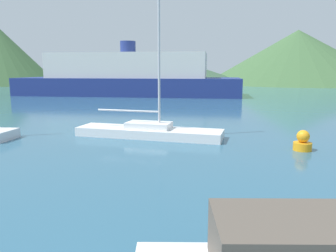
# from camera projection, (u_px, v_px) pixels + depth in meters

# --- Properties ---
(sailboat_inner) EXTENTS (7.92, 4.26, 9.22)m
(sailboat_inner) POSITION_uv_depth(u_px,v_px,m) (149.00, 130.00, 17.32)
(sailboat_inner) COLOR white
(sailboat_inner) RESTS_ON ground_plane
(ferry_distant) EXTENTS (31.63, 14.54, 7.35)m
(ferry_distant) POSITION_uv_depth(u_px,v_px,m) (129.00, 77.00, 45.52)
(ferry_distant) COLOR navy
(ferry_distant) RESTS_ON ground_plane
(buoy_marker) EXTENTS (0.79, 0.79, 0.91)m
(buoy_marker) POSITION_uv_depth(u_px,v_px,m) (303.00, 142.00, 14.43)
(buoy_marker) COLOR orange
(buoy_marker) RESTS_ON ground_plane
(hill_central) EXTENTS (50.36, 50.36, 8.04)m
(hill_central) POSITION_uv_depth(u_px,v_px,m) (151.00, 68.00, 83.40)
(hill_central) COLOR #38563D
(hill_central) RESTS_ON ground_plane
(hill_east) EXTENTS (46.61, 46.61, 13.48)m
(hill_east) POSITION_uv_depth(u_px,v_px,m) (297.00, 57.00, 84.10)
(hill_east) COLOR #3D6038
(hill_east) RESTS_ON ground_plane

